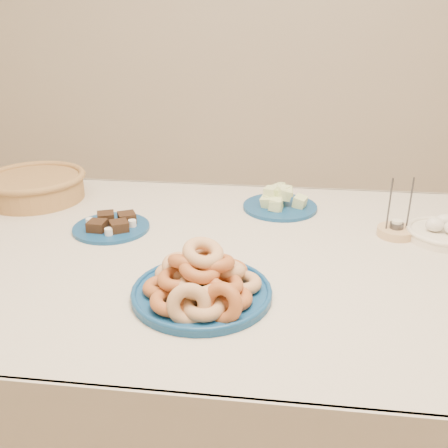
% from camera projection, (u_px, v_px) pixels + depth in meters
% --- Properties ---
extents(dining_table, '(1.71, 1.11, 0.75)m').
position_uv_depth(dining_table, '(226.00, 285.00, 1.38)').
color(dining_table, brown).
rests_on(dining_table, ground).
extents(donut_platter, '(0.34, 0.34, 0.14)m').
position_uv_depth(donut_platter, '(202.00, 283.00, 1.11)').
color(donut_platter, navy).
rests_on(donut_platter, dining_table).
extents(melon_plate, '(0.29, 0.29, 0.08)m').
position_uv_depth(melon_plate, '(280.00, 202.00, 1.62)').
color(melon_plate, navy).
rests_on(melon_plate, dining_table).
extents(brownie_plate, '(0.27, 0.27, 0.04)m').
position_uv_depth(brownie_plate, '(112.00, 226.00, 1.47)').
color(brownie_plate, navy).
rests_on(brownie_plate, dining_table).
extents(wicker_basket, '(0.40, 0.40, 0.09)m').
position_uv_depth(wicker_basket, '(35.00, 186.00, 1.69)').
color(wicker_basket, olive).
rests_on(wicker_basket, dining_table).
extents(candle_holder, '(0.12, 0.12, 0.17)m').
position_uv_depth(candle_holder, '(396.00, 230.00, 1.43)').
color(candle_holder, tan).
rests_on(candle_holder, dining_table).
extents(egg_bowl, '(0.22, 0.22, 0.07)m').
position_uv_depth(egg_bowl, '(443.00, 232.00, 1.40)').
color(egg_bowl, silver).
rests_on(egg_bowl, dining_table).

